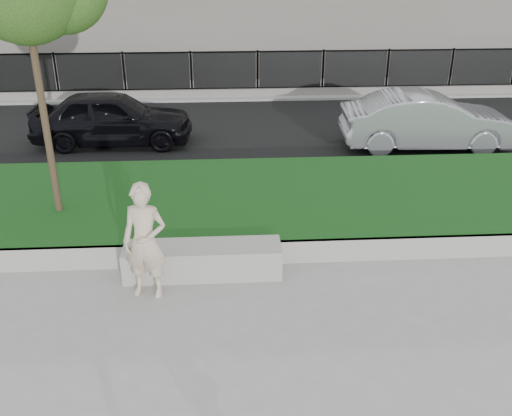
{
  "coord_description": "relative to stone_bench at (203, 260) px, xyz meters",
  "views": [
    {
      "loc": [
        0.36,
        -7.09,
        4.8
      ],
      "look_at": [
        0.88,
        1.2,
        0.93
      ],
      "focal_mm": 40.0,
      "sensor_mm": 36.0,
      "label": 1
    }
  ],
  "objects": [
    {
      "name": "stone_bench",
      "position": [
        0.0,
        0.0,
        0.0
      ],
      "size": [
        2.47,
        0.62,
        0.51
      ],
      "primitive_type": "cube",
      "color": "gray",
      "rests_on": "ground"
    },
    {
      "name": "car_silver",
      "position": [
        5.52,
        5.75,
        0.49
      ],
      "size": [
        4.36,
        1.71,
        1.41
      ],
      "primitive_type": "imported",
      "rotation": [
        0.0,
        0.0,
        1.52
      ],
      "color": "#999AA1",
      "rests_on": "street"
    },
    {
      "name": "grass_bank",
      "position": [
        -0.01,
        2.23,
        -0.05
      ],
      "size": [
        34.0,
        4.0,
        0.4
      ],
      "primitive_type": "cube",
      "color": "black",
      "rests_on": "ground"
    },
    {
      "name": "far_pavement",
      "position": [
        -0.01,
        12.23,
        -0.19
      ],
      "size": [
        34.0,
        3.0,
        0.12
      ],
      "primitive_type": "cube",
      "color": "gray",
      "rests_on": "ground"
    },
    {
      "name": "ground",
      "position": [
        -0.01,
        -0.77,
        -0.25
      ],
      "size": [
        90.0,
        90.0,
        0.0
      ],
      "primitive_type": "plane",
      "color": "gray",
      "rests_on": "ground"
    },
    {
      "name": "iron_fence",
      "position": [
        -0.01,
        11.23,
        0.29
      ],
      "size": [
        32.0,
        0.3,
        1.5
      ],
      "color": "slate",
      "rests_on": "far_pavement"
    },
    {
      "name": "street",
      "position": [
        -0.01,
        7.73,
        -0.23
      ],
      "size": [
        34.0,
        7.0,
        0.04
      ],
      "primitive_type": "cube",
      "color": "black",
      "rests_on": "ground"
    },
    {
      "name": "car_dark",
      "position": [
        -2.45,
        6.58,
        0.48
      ],
      "size": [
        4.08,
        1.7,
        1.38
      ],
      "primitive_type": "imported",
      "rotation": [
        0.0,
        0.0,
        1.55
      ],
      "color": "black",
      "rests_on": "street"
    },
    {
      "name": "book",
      "position": [
        -1.05,
        -0.17,
        0.27
      ],
      "size": [
        0.27,
        0.21,
        0.03
      ],
      "primitive_type": "cube",
      "rotation": [
        0.0,
        0.0,
        0.17
      ],
      "color": "beige",
      "rests_on": "stone_bench"
    },
    {
      "name": "grass_kerb",
      "position": [
        -0.01,
        0.27,
        -0.05
      ],
      "size": [
        34.0,
        0.08,
        0.4
      ],
      "primitive_type": "cube",
      "color": "gray",
      "rests_on": "ground"
    },
    {
      "name": "man",
      "position": [
        -0.8,
        -0.52,
        0.64
      ],
      "size": [
        0.72,
        0.55,
        1.78
      ],
      "primitive_type": "imported",
      "rotation": [
        0.0,
        0.0,
        -0.2
      ],
      "color": "beige",
      "rests_on": "ground"
    }
  ]
}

